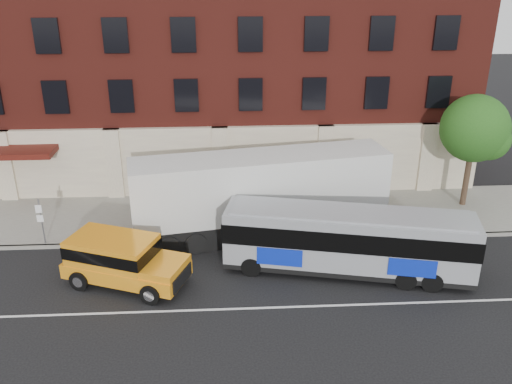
{
  "coord_description": "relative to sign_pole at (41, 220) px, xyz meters",
  "views": [
    {
      "loc": [
        0.34,
        -17.72,
        12.95
      ],
      "look_at": [
        1.68,
        5.5,
        2.9
      ],
      "focal_mm": 38.49,
      "sensor_mm": 36.0,
      "label": 1
    }
  ],
  "objects": [
    {
      "name": "street_tree",
      "position": [
        22.04,
        3.34,
        2.96
      ],
      "size": [
        3.6,
        3.6,
        6.2
      ],
      "color": "#3D2D1E",
      "rests_on": "sidewalk"
    },
    {
      "name": "city_bus",
      "position": [
        14.05,
        -3.1,
        0.17
      ],
      "size": [
        10.99,
        4.59,
        2.94
      ],
      "color": "gray",
      "rests_on": "ground"
    },
    {
      "name": "ground",
      "position": [
        8.5,
        -6.15,
        -1.45
      ],
      "size": [
        120.0,
        120.0,
        0.0
      ],
      "primitive_type": "plane",
      "color": "black",
      "rests_on": "ground"
    },
    {
      "name": "building",
      "position": [
        8.49,
        10.77,
        6.13
      ],
      "size": [
        30.0,
        12.1,
        15.0
      ],
      "color": "maroon",
      "rests_on": "sidewalk"
    },
    {
      "name": "shipping_container",
      "position": [
        10.49,
        0.76,
        0.61
      ],
      "size": [
        12.77,
        4.68,
        4.17
      ],
      "color": "black",
      "rests_on": "ground"
    },
    {
      "name": "yellow_suv",
      "position": [
        4.26,
        -3.4,
        -0.26
      ],
      "size": [
        5.58,
        3.85,
        2.09
      ],
      "color": "orange",
      "rests_on": "ground"
    },
    {
      "name": "kerb",
      "position": [
        8.5,
        -0.15,
        -1.38
      ],
      "size": [
        60.0,
        0.25,
        0.15
      ],
      "primitive_type": "cube",
      "color": "gray",
      "rests_on": "ground"
    },
    {
      "name": "lane_line",
      "position": [
        8.5,
        -5.65,
        -1.45
      ],
      "size": [
        60.0,
        0.12,
        0.01
      ],
      "primitive_type": "cube",
      "color": "silver",
      "rests_on": "ground"
    },
    {
      "name": "sign_pole",
      "position": [
        0.0,
        0.0,
        0.0
      ],
      "size": [
        0.3,
        0.2,
        2.5
      ],
      "color": "gray",
      "rests_on": "ground"
    },
    {
      "name": "sidewalk",
      "position": [
        8.5,
        2.85,
        -1.38
      ],
      "size": [
        60.0,
        6.0,
        0.15
      ],
      "primitive_type": "cube",
      "color": "gray",
      "rests_on": "ground"
    }
  ]
}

